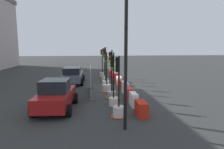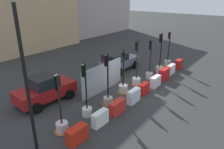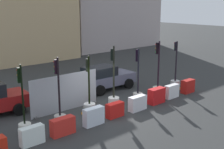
{
  "view_description": "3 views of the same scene",
  "coord_description": "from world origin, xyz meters",
  "px_view_note": "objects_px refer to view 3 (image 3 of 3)",
  "views": [
    {
      "loc": [
        -15.54,
        1.7,
        3.53
      ],
      "look_at": [
        -1.12,
        0.03,
        1.41
      ],
      "focal_mm": 30.53,
      "sensor_mm": 36.0,
      "label": 1
    },
    {
      "loc": [
        -11.88,
        -7.11,
        6.58
      ],
      "look_at": [
        -1.59,
        0.75,
        1.53
      ],
      "focal_mm": 33.85,
      "sensor_mm": 36.0,
      "label": 2
    },
    {
      "loc": [
        -9.8,
        -11.65,
        5.8
      ],
      "look_at": [
        1.08,
        0.69,
        1.8
      ],
      "focal_mm": 47.93,
      "sensor_mm": 36.0,
      "label": 3
    }
  ],
  "objects_px": {
    "traffic_light_7": "(175,81)",
    "construction_barrier_5": "(138,103)",
    "construction_barrier_6": "(157,96)",
    "traffic_light_6": "(158,84)",
    "construction_barrier_4": "(115,110)",
    "traffic_light_3": "(89,104)",
    "traffic_light_4": "(114,97)",
    "car_grey_saloon": "(105,78)",
    "construction_barrier_2": "(63,126)",
    "construction_barrier_1": "(32,136)",
    "construction_barrier_8": "(188,86)",
    "traffic_light_2": "(60,113)",
    "construction_barrier_3": "(94,116)",
    "construction_barrier_7": "(172,91)",
    "traffic_light_1": "(24,120)",
    "traffic_light_5": "(138,90)"
  },
  "relations": [
    {
      "from": "traffic_light_2",
      "to": "construction_barrier_1",
      "type": "xyz_separation_m",
      "value": [
        -2.02,
        -1.09,
        -0.17
      ]
    },
    {
      "from": "traffic_light_3",
      "to": "car_grey_saloon",
      "type": "xyz_separation_m",
      "value": [
        3.52,
        2.94,
        0.32
      ]
    },
    {
      "from": "traffic_light_7",
      "to": "car_grey_saloon",
      "type": "relative_size",
      "value": 0.8
    },
    {
      "from": "traffic_light_3",
      "to": "construction_barrier_1",
      "type": "relative_size",
      "value": 3.05
    },
    {
      "from": "traffic_light_3",
      "to": "construction_barrier_4",
      "type": "relative_size",
      "value": 3.19
    },
    {
      "from": "construction_barrier_3",
      "to": "construction_barrier_8",
      "type": "xyz_separation_m",
      "value": [
        7.92,
        0.12,
        -0.01
      ]
    },
    {
      "from": "construction_barrier_8",
      "to": "construction_barrier_5",
      "type": "bearing_deg",
      "value": -178.66
    },
    {
      "from": "traffic_light_2",
      "to": "traffic_light_7",
      "type": "xyz_separation_m",
      "value": [
        9.18,
        0.06,
        -0.04
      ]
    },
    {
      "from": "traffic_light_1",
      "to": "traffic_light_2",
      "type": "relative_size",
      "value": 0.97
    },
    {
      "from": "construction_barrier_1",
      "to": "construction_barrier_8",
      "type": "xyz_separation_m",
      "value": [
        11.1,
        0.03,
        0.03
      ]
    },
    {
      "from": "construction_barrier_4",
      "to": "construction_barrier_8",
      "type": "bearing_deg",
      "value": 0.26
    },
    {
      "from": "traffic_light_6",
      "to": "construction_barrier_4",
      "type": "height_order",
      "value": "traffic_light_6"
    },
    {
      "from": "traffic_light_4",
      "to": "car_grey_saloon",
      "type": "distance_m",
      "value": 3.52
    },
    {
      "from": "construction_barrier_1",
      "to": "construction_barrier_6",
      "type": "height_order",
      "value": "construction_barrier_6"
    },
    {
      "from": "construction_barrier_1",
      "to": "traffic_light_5",
      "type": "bearing_deg",
      "value": 8.1
    },
    {
      "from": "construction_barrier_8",
      "to": "construction_barrier_6",
      "type": "bearing_deg",
      "value": -179.51
    },
    {
      "from": "traffic_light_4",
      "to": "construction_barrier_4",
      "type": "relative_size",
      "value": 3.57
    },
    {
      "from": "traffic_light_4",
      "to": "construction_barrier_2",
      "type": "height_order",
      "value": "traffic_light_4"
    },
    {
      "from": "traffic_light_6",
      "to": "construction_barrier_1",
      "type": "height_order",
      "value": "traffic_light_6"
    },
    {
      "from": "traffic_light_1",
      "to": "construction_barrier_6",
      "type": "relative_size",
      "value": 2.94
    },
    {
      "from": "traffic_light_5",
      "to": "traffic_light_4",
      "type": "bearing_deg",
      "value": 174.89
    },
    {
      "from": "traffic_light_5",
      "to": "car_grey_saloon",
      "type": "relative_size",
      "value": 0.78
    },
    {
      "from": "traffic_light_3",
      "to": "construction_barrier_3",
      "type": "height_order",
      "value": "traffic_light_3"
    },
    {
      "from": "traffic_light_5",
      "to": "construction_barrier_1",
      "type": "height_order",
      "value": "traffic_light_5"
    },
    {
      "from": "traffic_light_7",
      "to": "construction_barrier_5",
      "type": "relative_size",
      "value": 2.98
    },
    {
      "from": "car_grey_saloon",
      "to": "construction_barrier_6",
      "type": "bearing_deg",
      "value": -83.91
    },
    {
      "from": "construction_barrier_5",
      "to": "construction_barrier_6",
      "type": "bearing_deg",
      "value": 2.92
    },
    {
      "from": "traffic_light_6",
      "to": "construction_barrier_7",
      "type": "relative_size",
      "value": 3.27
    },
    {
      "from": "construction_barrier_7",
      "to": "construction_barrier_1",
      "type": "bearing_deg",
      "value": -179.69
    },
    {
      "from": "traffic_light_6",
      "to": "construction_barrier_5",
      "type": "height_order",
      "value": "traffic_light_6"
    },
    {
      "from": "traffic_light_6",
      "to": "construction_barrier_4",
      "type": "bearing_deg",
      "value": -167.27
    },
    {
      "from": "traffic_light_1",
      "to": "car_grey_saloon",
      "type": "distance_m",
      "value": 7.84
    },
    {
      "from": "construction_barrier_2",
      "to": "construction_barrier_5",
      "type": "height_order",
      "value": "construction_barrier_5"
    },
    {
      "from": "construction_barrier_4",
      "to": "traffic_light_3",
      "type": "bearing_deg",
      "value": 118.43
    },
    {
      "from": "car_grey_saloon",
      "to": "construction_barrier_7",
      "type": "bearing_deg",
      "value": -64.88
    },
    {
      "from": "traffic_light_5",
      "to": "construction_barrier_2",
      "type": "relative_size",
      "value": 2.81
    },
    {
      "from": "traffic_light_6",
      "to": "car_grey_saloon",
      "type": "bearing_deg",
      "value": 119.42
    },
    {
      "from": "traffic_light_4",
      "to": "traffic_light_6",
      "type": "bearing_deg",
      "value": -2.7
    },
    {
      "from": "construction_barrier_2",
      "to": "construction_barrier_6",
      "type": "xyz_separation_m",
      "value": [
        6.45,
        0.04,
        0.05
      ]
    },
    {
      "from": "construction_barrier_4",
      "to": "construction_barrier_6",
      "type": "height_order",
      "value": "construction_barrier_6"
    },
    {
      "from": "construction_barrier_8",
      "to": "car_grey_saloon",
      "type": "relative_size",
      "value": 0.24
    },
    {
      "from": "traffic_light_2",
      "to": "traffic_light_6",
      "type": "xyz_separation_m",
      "value": [
        7.24,
        -0.04,
        0.12
      ]
    },
    {
      "from": "construction_barrier_3",
      "to": "car_grey_saloon",
      "type": "relative_size",
      "value": 0.26
    },
    {
      "from": "traffic_light_5",
      "to": "construction_barrier_1",
      "type": "bearing_deg",
      "value": -171.9
    },
    {
      "from": "construction_barrier_3",
      "to": "car_grey_saloon",
      "type": "distance_m",
      "value": 6.08
    },
    {
      "from": "construction_barrier_1",
      "to": "construction_barrier_3",
      "type": "bearing_deg",
      "value": -1.49
    },
    {
      "from": "construction_barrier_2",
      "to": "traffic_light_1",
      "type": "bearing_deg",
      "value": 135.1
    },
    {
      "from": "traffic_light_5",
      "to": "construction_barrier_2",
      "type": "xyz_separation_m",
      "value": [
        -5.95,
        -1.09,
        -0.3
      ]
    },
    {
      "from": "traffic_light_3",
      "to": "traffic_light_4",
      "type": "distance_m",
      "value": 1.68
    },
    {
      "from": "traffic_light_3",
      "to": "construction_barrier_1",
      "type": "height_order",
      "value": "traffic_light_3"
    }
  ]
}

